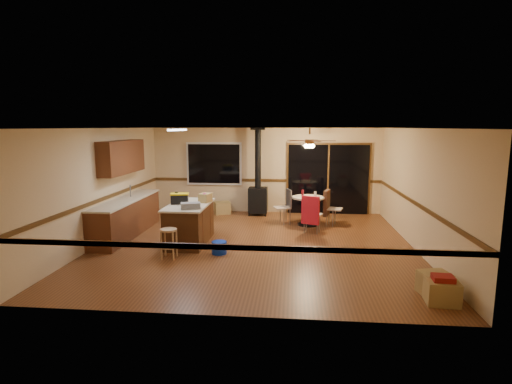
# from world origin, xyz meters

# --- Properties ---
(floor) EXTENTS (7.00, 7.00, 0.00)m
(floor) POSITION_xyz_m (0.00, 0.00, 0.00)
(floor) COLOR brown
(floor) RESTS_ON ground
(ceiling) EXTENTS (7.00, 7.00, 0.00)m
(ceiling) POSITION_xyz_m (0.00, 0.00, 2.60)
(ceiling) COLOR silver
(ceiling) RESTS_ON ground
(wall_back) EXTENTS (7.00, 0.00, 7.00)m
(wall_back) POSITION_xyz_m (0.00, 3.50, 1.30)
(wall_back) COLOR #D0B384
(wall_back) RESTS_ON ground
(wall_front) EXTENTS (7.00, 0.00, 7.00)m
(wall_front) POSITION_xyz_m (0.00, -3.50, 1.30)
(wall_front) COLOR #D0B384
(wall_front) RESTS_ON ground
(wall_left) EXTENTS (0.00, 7.00, 7.00)m
(wall_left) POSITION_xyz_m (-3.50, 0.00, 1.30)
(wall_left) COLOR #D0B384
(wall_left) RESTS_ON ground
(wall_right) EXTENTS (0.00, 7.00, 7.00)m
(wall_right) POSITION_xyz_m (3.50, 0.00, 1.30)
(wall_right) COLOR #D0B384
(wall_right) RESTS_ON ground
(chair_rail) EXTENTS (7.00, 7.00, 0.08)m
(chair_rail) POSITION_xyz_m (0.00, 0.00, 1.00)
(chair_rail) COLOR #4D3013
(chair_rail) RESTS_ON ground
(window) EXTENTS (1.72, 0.10, 1.32)m
(window) POSITION_xyz_m (-1.60, 3.45, 1.50)
(window) COLOR black
(window) RESTS_ON ground
(sliding_door) EXTENTS (2.52, 0.10, 2.10)m
(sliding_door) POSITION_xyz_m (1.90, 3.45, 1.05)
(sliding_door) COLOR black
(sliding_door) RESTS_ON ground
(lower_cabinets) EXTENTS (0.60, 3.00, 0.86)m
(lower_cabinets) POSITION_xyz_m (-3.20, 0.50, 0.43)
(lower_cabinets) COLOR #552A15
(lower_cabinets) RESTS_ON ground
(countertop) EXTENTS (0.64, 3.04, 0.04)m
(countertop) POSITION_xyz_m (-3.20, 0.50, 0.88)
(countertop) COLOR beige
(countertop) RESTS_ON lower_cabinets
(upper_cabinets) EXTENTS (0.35, 2.00, 0.80)m
(upper_cabinets) POSITION_xyz_m (-3.33, 0.70, 1.90)
(upper_cabinets) COLOR #552A15
(upper_cabinets) RESTS_ON ground
(kitchen_island) EXTENTS (0.88, 1.68, 0.90)m
(kitchen_island) POSITION_xyz_m (-1.50, 0.00, 0.45)
(kitchen_island) COLOR #3E210F
(kitchen_island) RESTS_ON ground
(wood_stove) EXTENTS (0.55, 0.50, 2.52)m
(wood_stove) POSITION_xyz_m (-0.20, 3.05, 0.73)
(wood_stove) COLOR black
(wood_stove) RESTS_ON ground
(ceiling_fan) EXTENTS (0.24, 0.24, 0.55)m
(ceiling_fan) POSITION_xyz_m (1.26, 1.89, 2.21)
(ceiling_fan) COLOR brown
(ceiling_fan) RESTS_ON ceiling
(fluorescent_strip) EXTENTS (0.10, 1.20, 0.04)m
(fluorescent_strip) POSITION_xyz_m (-1.80, 0.30, 2.56)
(fluorescent_strip) COLOR white
(fluorescent_strip) RESTS_ON ceiling
(toolbox_grey) EXTENTS (0.46, 0.34, 0.13)m
(toolbox_grey) POSITION_xyz_m (-1.33, -0.50, 0.96)
(toolbox_grey) COLOR slate
(toolbox_grey) RESTS_ON kitchen_island
(toolbox_black) EXTENTS (0.41, 0.27, 0.21)m
(toolbox_black) POSITION_xyz_m (-1.71, -0.00, 1.01)
(toolbox_black) COLOR black
(toolbox_black) RESTS_ON kitchen_island
(toolbox_yellow_lid) EXTENTS (0.44, 0.28, 0.03)m
(toolbox_yellow_lid) POSITION_xyz_m (-1.71, -0.00, 1.13)
(toolbox_yellow_lid) COLOR gold
(toolbox_yellow_lid) RESTS_ON toolbox_black
(box_on_island) EXTENTS (0.30, 0.35, 0.20)m
(box_on_island) POSITION_xyz_m (-1.18, 0.27, 1.00)
(box_on_island) COLOR olive
(box_on_island) RESTS_ON kitchen_island
(bottle_dark) EXTENTS (0.08, 0.08, 0.27)m
(bottle_dark) POSITION_xyz_m (-1.80, 0.04, 1.03)
(bottle_dark) COLOR black
(bottle_dark) RESTS_ON kitchen_island
(bottle_pink) EXTENTS (0.09, 0.09, 0.23)m
(bottle_pink) POSITION_xyz_m (-1.18, 0.18, 1.01)
(bottle_pink) COLOR #D84C8C
(bottle_pink) RESTS_ON kitchen_island
(bottle_white) EXTENTS (0.06, 0.06, 0.16)m
(bottle_white) POSITION_xyz_m (-1.32, 0.42, 0.98)
(bottle_white) COLOR white
(bottle_white) RESTS_ON kitchen_island
(bar_stool) EXTENTS (0.42, 0.42, 0.61)m
(bar_stool) POSITION_xyz_m (-1.63, -1.13, 0.30)
(bar_stool) COLOR tan
(bar_stool) RESTS_ON floor
(blue_bucket) EXTENTS (0.33, 0.33, 0.26)m
(blue_bucket) POSITION_xyz_m (-0.68, -0.75, 0.13)
(blue_bucket) COLOR #0C2EA8
(blue_bucket) RESTS_ON floor
(dining_table) EXTENTS (0.87, 0.87, 0.78)m
(dining_table) POSITION_xyz_m (1.26, 1.89, 0.53)
(dining_table) COLOR black
(dining_table) RESTS_ON ground
(glass_red) EXTENTS (0.08, 0.08, 0.18)m
(glass_red) POSITION_xyz_m (1.11, 1.99, 0.87)
(glass_red) COLOR #590C14
(glass_red) RESTS_ON dining_table
(glass_cream) EXTENTS (0.08, 0.08, 0.16)m
(glass_cream) POSITION_xyz_m (1.44, 1.84, 0.86)
(glass_cream) COLOR beige
(glass_cream) RESTS_ON dining_table
(chair_left) EXTENTS (0.51, 0.51, 0.51)m
(chair_left) POSITION_xyz_m (0.66, 2.03, 0.59)
(chair_left) COLOR tan
(chair_left) RESTS_ON ground
(chair_near) EXTENTS (0.56, 0.58, 0.70)m
(chair_near) POSITION_xyz_m (1.29, 1.02, 0.60)
(chair_near) COLOR tan
(chair_near) RESTS_ON ground
(chair_right) EXTENTS (0.56, 0.53, 0.70)m
(chair_right) POSITION_xyz_m (1.78, 2.00, 0.60)
(chair_right) COLOR tan
(chair_right) RESTS_ON ground
(box_under_window) EXTENTS (0.56, 0.51, 0.37)m
(box_under_window) POSITION_xyz_m (-1.30, 3.10, 0.18)
(box_under_window) COLOR olive
(box_under_window) RESTS_ON floor
(box_corner_a) EXTENTS (0.50, 0.43, 0.36)m
(box_corner_a) POSITION_xyz_m (3.10, -2.79, 0.18)
(box_corner_a) COLOR olive
(box_corner_a) RESTS_ON floor
(box_corner_b) EXTENTS (0.52, 0.47, 0.36)m
(box_corner_b) POSITION_xyz_m (3.10, -2.46, 0.18)
(box_corner_b) COLOR olive
(box_corner_b) RESTS_ON floor
(box_small_red) EXTENTS (0.32, 0.27, 0.08)m
(box_small_red) POSITION_xyz_m (3.10, -2.79, 0.40)
(box_small_red) COLOR maroon
(box_small_red) RESTS_ON box_corner_a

